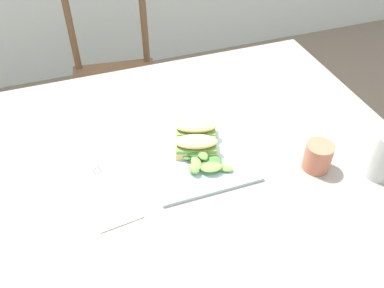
% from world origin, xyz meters
% --- Properties ---
extents(dining_table, '(1.18, 1.02, 0.74)m').
position_xyz_m(dining_table, '(-0.09, 0.19, 0.62)').
color(dining_table, gray).
rests_on(dining_table, ground).
extents(chair_wooden_far, '(0.45, 0.45, 0.87)m').
position_xyz_m(chair_wooden_far, '(-0.18, 1.10, 0.45)').
color(chair_wooden_far, brown).
rests_on(chair_wooden_far, ground).
extents(plate_lunch, '(0.28, 0.28, 0.01)m').
position_xyz_m(plate_lunch, '(-0.10, 0.18, 0.74)').
color(plate_lunch, silver).
rests_on(plate_lunch, dining_table).
extents(sandwich_half_front, '(0.13, 0.10, 0.06)m').
position_xyz_m(sandwich_half_front, '(-0.10, 0.19, 0.78)').
color(sandwich_half_front, '#DBB270').
rests_on(sandwich_half_front, plate_lunch).
extents(sandwich_half_back, '(0.13, 0.10, 0.06)m').
position_xyz_m(sandwich_half_back, '(-0.08, 0.25, 0.78)').
color(sandwich_half_back, '#DBB270').
rests_on(sandwich_half_back, plate_lunch).
extents(salad_mixed_greens, '(0.13, 0.13, 0.03)m').
position_xyz_m(salad_mixed_greens, '(-0.10, 0.15, 0.77)').
color(salad_mixed_greens, '#3D7033').
rests_on(salad_mixed_greens, plate_lunch).
extents(napkin_folded, '(0.14, 0.25, 0.00)m').
position_xyz_m(napkin_folded, '(-0.36, 0.14, 0.74)').
color(napkin_folded, white).
rests_on(napkin_folded, dining_table).
extents(fork_on_napkin, '(0.06, 0.19, 0.00)m').
position_xyz_m(fork_on_napkin, '(-0.36, 0.16, 0.75)').
color(fork_on_napkin, silver).
rests_on(fork_on_napkin, napkin_folded).
extents(bottle_cold_brew, '(0.07, 0.07, 0.18)m').
position_xyz_m(bottle_cold_brew, '(0.33, -0.04, 0.80)').
color(bottle_cold_brew, black).
rests_on(bottle_cold_brew, dining_table).
extents(cup_extra_side, '(0.07, 0.07, 0.08)m').
position_xyz_m(cup_extra_side, '(0.19, 0.04, 0.78)').
color(cup_extra_side, '#B2664C').
rests_on(cup_extra_side, dining_table).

